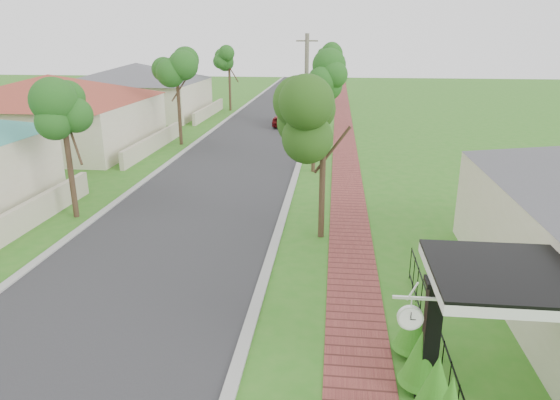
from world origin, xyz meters
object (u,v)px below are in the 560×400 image
at_px(parked_car_white, 303,117).
at_px(utility_pole, 306,97).
at_px(porch_post, 430,344).
at_px(near_tree, 324,123).
at_px(station_clock, 410,316).
at_px(parked_car_red, 290,115).

relative_size(parked_car_white, utility_pole, 0.69).
xyz_separation_m(porch_post, parked_car_white, (-4.46, 30.72, -0.33)).
bearing_deg(porch_post, parked_car_white, 98.27).
height_order(near_tree, station_clock, near_tree).
bearing_deg(porch_post, parked_car_red, 100.08).
height_order(parked_car_red, parked_car_white, parked_car_red).
relative_size(parked_car_white, near_tree, 0.94).
bearing_deg(near_tree, parked_car_white, 95.31).
bearing_deg(parked_car_red, utility_pole, -69.59).
relative_size(near_tree, station_clock, 6.50).
distance_m(utility_pole, station_clock, 20.70).
height_order(porch_post, parked_car_red, porch_post).
distance_m(parked_car_red, station_clock, 32.04).
relative_size(parked_car_red, utility_pole, 0.68).
bearing_deg(station_clock, parked_car_red, 99.08).
bearing_deg(porch_post, near_tree, 106.37).
bearing_deg(utility_pole, near_tree, -83.82).
distance_m(parked_car_white, station_clock, 31.39).
distance_m(porch_post, parked_car_red, 31.71).
bearing_deg(near_tree, utility_pole, 96.18).
height_order(near_tree, utility_pole, utility_pole).
bearing_deg(parked_car_white, station_clock, -80.35).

